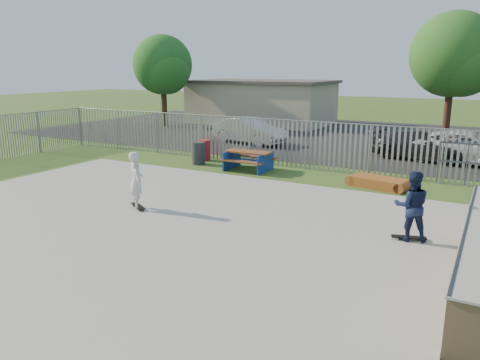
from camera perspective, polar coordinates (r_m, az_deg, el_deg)
The scene contains 18 objects.
ground at distance 12.60m, azimuth -11.63°, elevation -5.82°, with size 120.00×120.00×0.00m, color #37591E.
concrete_slab at distance 12.57m, azimuth -11.65°, elevation -5.50°, with size 15.00×12.00×0.15m, color #A5A59F.
fence at distance 15.49m, azimuth 2.11°, elevation 1.93°, with size 26.04×16.02×2.00m.
picnic_table at distance 19.20m, azimuth 1.02°, elevation 2.40°, with size 1.90×1.57×0.79m.
funbox at distance 17.13m, azimuth 16.51°, elevation -0.30°, with size 1.94×1.24×0.36m.
trash_bin_red at distance 21.32m, azimuth -4.40°, elevation 3.64°, with size 0.55×0.55×0.92m, color maroon.
trash_bin_grey at distance 20.45m, azimuth -5.08°, elevation 3.27°, with size 0.58×0.58×0.97m, color #2A2A2D.
parking_lot at distance 29.32m, azimuth 13.23°, elevation 5.14°, with size 40.00×18.00×0.02m, color black.
car_silver at distance 25.88m, azimuth 1.14°, elevation 6.04°, with size 1.51×4.32×1.42m, color #AFAFB4.
car_dark at distance 22.82m, azimuth 21.17°, elevation 3.94°, with size 1.81×4.44×1.29m, color black.
car_white at distance 22.77m, azimuth 26.07°, elevation 3.57°, with size 2.30×4.98×1.38m, color silver.
building at distance 35.75m, azimuth 2.64°, elevation 9.52°, with size 10.40×6.40×3.20m.
tree_left at distance 34.04m, azimuth -9.41°, elevation 13.67°, with size 4.13×4.13×6.37m.
tree_mid at distance 28.72m, azimuth 24.56°, elevation 13.72°, with size 4.61×4.61×7.11m.
skateboard_a at distance 11.84m, azimuth 19.88°, elevation -6.68°, with size 0.82×0.44×0.08m.
skateboard_b at distance 13.88m, azimuth -12.34°, elevation -3.21°, with size 0.78×0.59×0.08m.
skater_navy at distance 11.60m, azimuth 20.19°, elevation -3.00°, with size 0.81×0.63×1.66m, color #131C3D.
skater_white at distance 13.68m, azimuth -12.50°, elevation -0.03°, with size 0.61×0.40×1.66m, color silver.
Camera 1 is at (7.85, -8.95, 4.12)m, focal length 35.00 mm.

